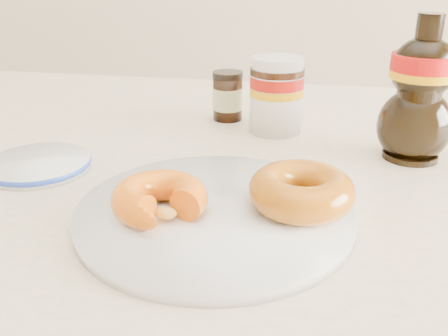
% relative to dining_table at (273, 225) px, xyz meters
% --- Properties ---
extents(dining_table, '(1.40, 0.90, 0.75)m').
position_rel_dining_table_xyz_m(dining_table, '(0.00, 0.00, 0.00)').
color(dining_table, '#FFE4C2').
rests_on(dining_table, ground).
extents(plate, '(0.28, 0.28, 0.01)m').
position_rel_dining_table_xyz_m(plate, '(-0.05, -0.15, 0.09)').
color(plate, white).
rests_on(plate, dining_table).
extents(donut_bitten, '(0.12, 0.12, 0.03)m').
position_rel_dining_table_xyz_m(donut_bitten, '(-0.10, -0.17, 0.11)').
color(donut_bitten, orange).
rests_on(donut_bitten, plate).
extents(donut_whole, '(0.12, 0.12, 0.04)m').
position_rel_dining_table_xyz_m(donut_whole, '(0.04, -0.13, 0.12)').
color(donut_whole, '#904009').
rests_on(donut_whole, plate).
extents(nutella_jar, '(0.08, 0.08, 0.11)m').
position_rel_dining_table_xyz_m(nutella_jar, '(-0.01, 0.14, 0.14)').
color(nutella_jar, white).
rests_on(nutella_jar, dining_table).
extents(syrup_bottle, '(0.09, 0.08, 0.18)m').
position_rel_dining_table_xyz_m(syrup_bottle, '(0.17, 0.06, 0.17)').
color(syrup_bottle, black).
rests_on(syrup_bottle, dining_table).
extents(dark_jar, '(0.05, 0.05, 0.08)m').
position_rel_dining_table_xyz_m(dark_jar, '(-0.09, 0.18, 0.12)').
color(dark_jar, black).
rests_on(dark_jar, dining_table).
extents(blue_rim_saucer, '(0.13, 0.13, 0.01)m').
position_rel_dining_table_xyz_m(blue_rim_saucer, '(-0.29, -0.06, 0.09)').
color(blue_rim_saucer, white).
rests_on(blue_rim_saucer, dining_table).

